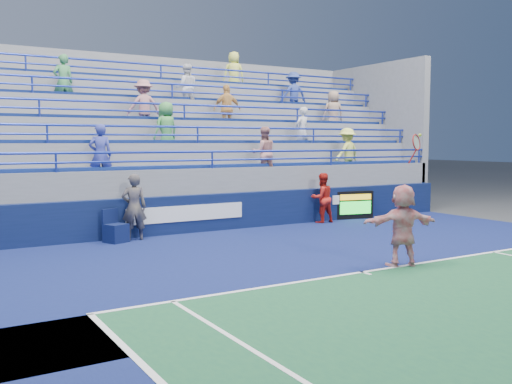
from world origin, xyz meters
TOP-DOWN VIEW (x-y plane):
  - ground at (0.00, 0.00)m, footprint 120.00×120.00m
  - sponsor_wall at (0.00, 6.50)m, footprint 18.00×0.32m
  - bleacher_stand at (0.00, 10.27)m, footprint 18.00×5.60m
  - serve_speed_board at (5.20, 6.28)m, footprint 1.39×0.42m
  - judge_chair at (-3.19, 5.98)m, footprint 0.65×0.67m
  - tennis_player at (1.14, 0.05)m, footprint 1.70×1.03m
  - line_judge at (-2.65, 6.08)m, footprint 0.74×0.58m
  - ball_girl at (3.71, 6.16)m, footprint 0.83×0.67m

SIDE VIEW (x-z plane):
  - ground at x=0.00m, z-range 0.00..0.00m
  - judge_chair at x=-3.19m, z-range -0.16..0.73m
  - serve_speed_board at x=5.20m, z-range 0.00..0.97m
  - sponsor_wall at x=0.00m, z-range 0.00..1.10m
  - ball_girl at x=3.71m, z-range 0.00..1.63m
  - tennis_player at x=1.14m, z-range -0.53..2.29m
  - line_judge at x=-2.65m, z-range 0.00..1.80m
  - bleacher_stand at x=0.00m, z-range -1.52..4.61m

